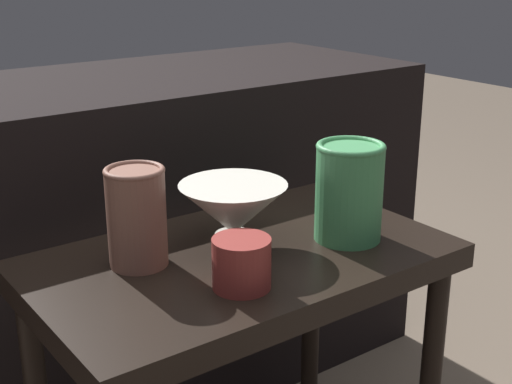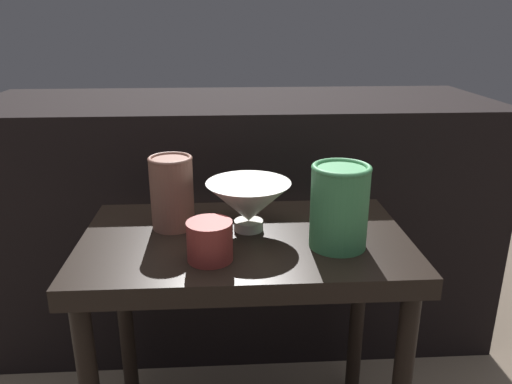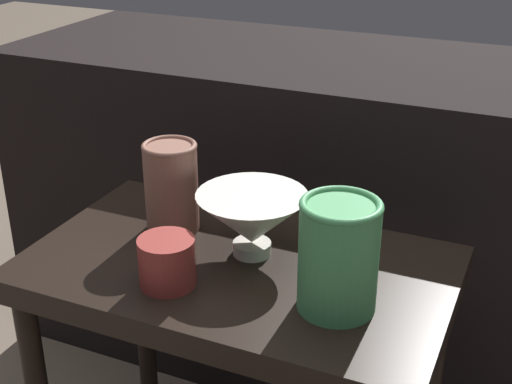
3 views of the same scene
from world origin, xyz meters
name	(u,v)px [view 1 (image 1 of 3)]	position (x,y,z in m)	size (l,w,h in m)	color
table	(241,296)	(0.00, 0.00, 0.46)	(0.64, 0.38, 0.53)	black
couch_backdrop	(101,245)	(0.00, 0.53, 0.36)	(1.46, 0.50, 0.72)	black
bowl	(233,210)	(0.01, 0.03, 0.59)	(0.17, 0.17, 0.10)	silver
vase_textured_left	(137,216)	(-0.14, 0.06, 0.61)	(0.09, 0.09, 0.15)	brown
vase_colorful_right	(349,190)	(0.17, -0.05, 0.61)	(0.11, 0.11, 0.16)	#47995B
cup	(242,263)	(-0.07, -0.10, 0.57)	(0.08, 0.08, 0.07)	maroon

